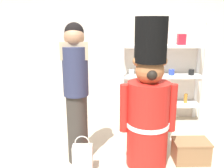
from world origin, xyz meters
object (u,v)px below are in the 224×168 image
object	(u,v)px
person_shopper	(76,90)
teddy_bear_guard	(148,105)
shopping_bag	(83,159)
display_crate	(191,151)
merchandise_shelf	(161,74)

from	to	relation	value
person_shopper	teddy_bear_guard	bearing A→B (deg)	-6.52
teddy_bear_guard	shopping_bag	distance (m)	0.97
person_shopper	shopping_bag	bearing A→B (deg)	-73.37
person_shopper	shopping_bag	distance (m)	0.79
person_shopper	shopping_bag	size ratio (longest dim) A/B	3.69
teddy_bear_guard	person_shopper	distance (m)	0.86
person_shopper	display_crate	world-z (taller)	person_shopper
teddy_bear_guard	display_crate	world-z (taller)	teddy_bear_guard
merchandise_shelf	person_shopper	bearing A→B (deg)	-136.23
person_shopper	display_crate	xyz separation A→B (m)	(1.40, -0.06, -0.78)
merchandise_shelf	person_shopper	size ratio (longest dim) A/B	0.99
merchandise_shelf	display_crate	world-z (taller)	merchandise_shelf
teddy_bear_guard	shopping_bag	xyz separation A→B (m)	(-0.76, -0.16, -0.58)
teddy_bear_guard	shopping_bag	bearing A→B (deg)	-167.87
merchandise_shelf	display_crate	xyz separation A→B (m)	(0.12, -1.29, -0.69)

